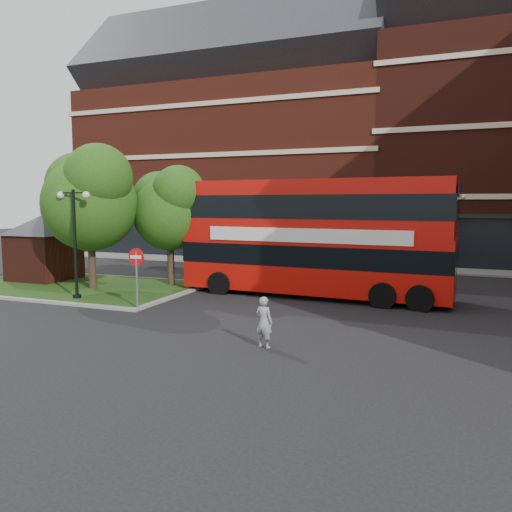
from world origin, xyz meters
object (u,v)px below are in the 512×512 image
at_px(woman, 264,322).
at_px(car_silver, 222,254).
at_px(bus, 313,230).
at_px(car_white, 362,259).

distance_m(woman, car_silver, 20.52).
xyz_separation_m(bus, woman, (0.78, -8.78, -2.35)).
relative_size(bus, car_white, 3.11).
height_order(bus, car_silver, bus).
relative_size(bus, car_silver, 2.91).
height_order(bus, woman, bus).
relative_size(bus, woman, 8.00).
bearing_deg(car_white, bus, 172.65).
height_order(car_silver, car_white, car_silver).
bearing_deg(woman, bus, -70.81).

